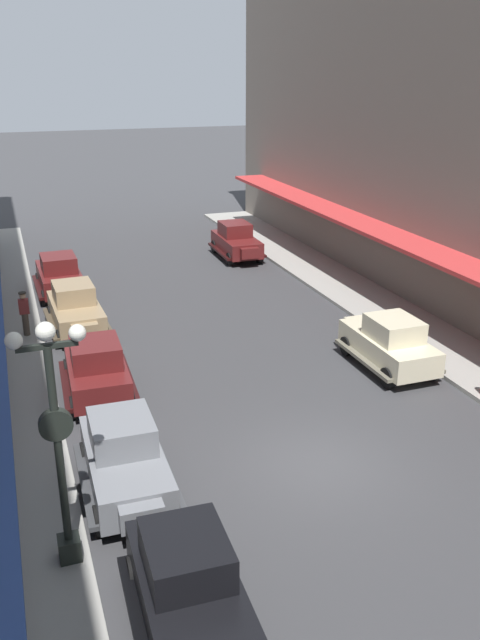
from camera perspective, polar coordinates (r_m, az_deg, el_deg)
ground_plane at (r=17.58m, az=6.76°, el=-12.12°), size 200.00×200.00×0.00m
sidewalk_left at (r=16.16m, az=-18.94°, el=-16.25°), size 3.00×60.00×0.15m
parked_car_0 at (r=22.78m, az=12.66°, el=-1.82°), size 2.15×4.26×1.84m
parked_car_1 at (r=30.63m, az=-15.22°, el=3.83°), size 2.21×4.29×1.84m
parked_car_2 at (r=20.90m, az=-12.21°, el=-3.90°), size 2.28×4.31×1.84m
parked_car_3 at (r=35.48m, az=-0.32°, el=6.85°), size 2.22×4.29×1.84m
parked_car_4 at (r=12.66m, az=-4.32°, el=-21.87°), size 2.26×4.30×1.84m
parked_car_5 at (r=26.10m, az=-13.90°, el=1.02°), size 2.25×4.30×1.84m
parked_car_6 at (r=16.22m, az=-9.85°, el=-11.43°), size 2.22×4.29×1.84m
lamp_post_with_clock at (r=13.22m, az=-15.38°, el=-9.62°), size 1.42×0.44×5.16m
pedestrian_0 at (r=25.84m, az=-17.96°, el=0.56°), size 0.36×0.28×1.67m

